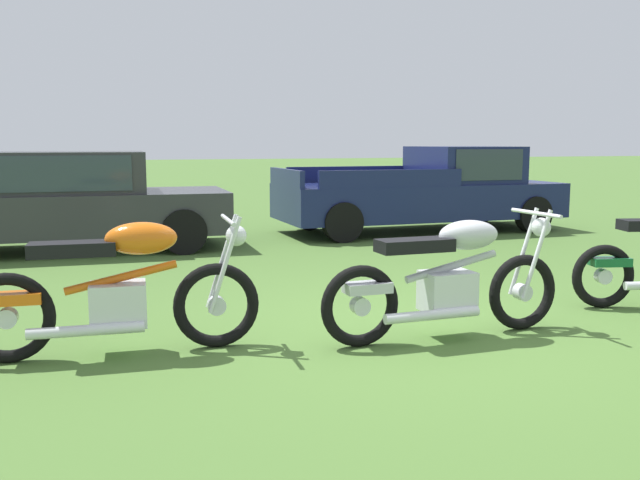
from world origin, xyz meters
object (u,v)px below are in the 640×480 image
at_px(car_charcoal, 60,196).
at_px(motorcycle_silver, 448,279).
at_px(motorcycle_orange, 118,290).
at_px(pickup_truck_navy, 433,189).

bearing_deg(car_charcoal, motorcycle_silver, -60.02).
distance_m(motorcycle_orange, motorcycle_silver, 2.55).
distance_m(motorcycle_silver, car_charcoal, 6.57).
relative_size(motorcycle_orange, car_charcoal, 0.46).
relative_size(motorcycle_silver, car_charcoal, 0.45).
bearing_deg(pickup_truck_navy, car_charcoal, -177.17).
xyz_separation_m(motorcycle_silver, car_charcoal, (-3.01, 5.83, 0.32)).
height_order(motorcycle_silver, car_charcoal, car_charcoal).
bearing_deg(motorcycle_silver, pickup_truck_navy, 62.22).
height_order(motorcycle_orange, car_charcoal, car_charcoal).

